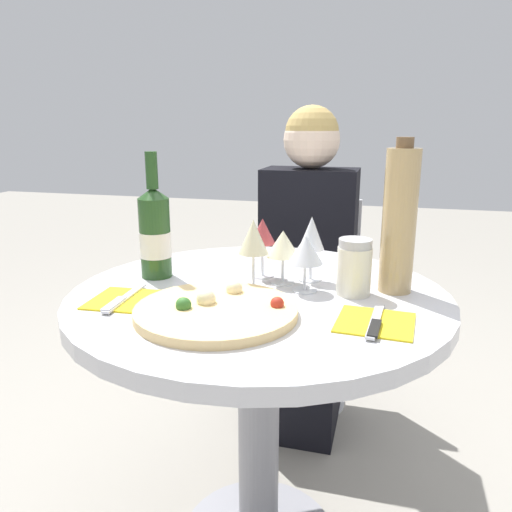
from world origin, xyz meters
TOP-DOWN VIEW (x-y plane):
  - dining_table at (0.00, 0.00)m, footprint 0.90×0.90m
  - chair_behind_diner at (0.00, 0.80)m, footprint 0.36×0.36m
  - seated_diner at (0.00, 0.67)m, footprint 0.35×0.43m
  - pizza_large at (-0.05, -0.17)m, footprint 0.34×0.34m
  - wine_bottle at (-0.29, 0.05)m, footprint 0.08×0.08m
  - tall_carafe at (0.31, 0.09)m, footprint 0.08×0.08m
  - sugar_shaker at (0.22, 0.04)m, footprint 0.08×0.08m
  - wine_glass_back_right at (0.10, 0.12)m, footprint 0.06×0.06m
  - wine_glass_front_right at (0.10, 0.03)m, footprint 0.08×0.08m
  - wine_glass_front_left at (-0.02, 0.03)m, footprint 0.07×0.07m
  - wine_glass_center at (0.04, 0.08)m, footprint 0.08×0.08m
  - wine_glass_back_left at (-0.02, 0.12)m, footprint 0.07×0.07m
  - place_setting_left at (-0.27, -0.14)m, footprint 0.16×0.19m
  - place_setting_right at (0.28, -0.13)m, footprint 0.16×0.19m

SIDE VIEW (x-z plane):
  - chair_behind_diner at x=0.00m, z-range -0.01..0.81m
  - seated_diner at x=0.00m, z-range -0.04..1.13m
  - dining_table at x=0.00m, z-range 0.21..0.93m
  - place_setting_left at x=-0.27m, z-range 0.72..0.73m
  - place_setting_right at x=0.28m, z-range 0.72..0.73m
  - pizza_large at x=-0.05m, z-range 0.71..0.76m
  - sugar_shaker at x=0.22m, z-range 0.72..0.85m
  - wine_glass_front_right at x=0.10m, z-range 0.75..0.89m
  - wine_glass_center at x=0.04m, z-range 0.75..0.89m
  - wine_glass_back_left at x=-0.02m, z-range 0.76..0.91m
  - wine_bottle at x=-0.29m, z-range 0.68..1.00m
  - wine_glass_back_right at x=0.10m, z-range 0.76..0.92m
  - wine_glass_front_left at x=-0.02m, z-range 0.76..0.93m
  - tall_carafe at x=0.31m, z-range 0.71..1.07m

